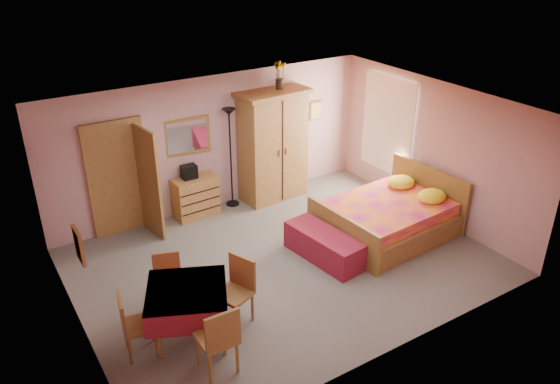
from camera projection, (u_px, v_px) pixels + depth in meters
floor at (285, 262)px, 9.05m from camera, size 6.50×6.50×0.00m
ceiling at (285, 112)px, 7.90m from camera, size 6.50×6.50×0.00m
wall_back at (214, 143)px, 10.37m from camera, size 6.50×0.10×2.60m
wall_front at (397, 269)px, 6.57m from camera, size 6.50×0.10×2.60m
wall_left at (70, 252)px, 6.92m from camera, size 0.10×5.00×2.60m
wall_right at (433, 151)px, 10.03m from camera, size 0.10×5.00×2.60m
doorway at (118, 179)px, 9.56m from camera, size 1.06×0.12×2.15m
window at (388, 125)px, 10.86m from camera, size 0.08×1.40×1.95m
picture_left at (79, 246)px, 6.30m from camera, size 0.04×0.32×0.42m
picture_back at (316, 111)px, 11.36m from camera, size 0.30×0.04×0.40m
chest_of_drawers at (196, 197)px, 10.35m from camera, size 0.85×0.46×0.79m
wall_mirror at (187, 136)px, 10.00m from camera, size 0.89×0.11×0.70m
stereo at (189, 172)px, 10.11m from camera, size 0.28×0.20×0.26m
floor_lamp at (231, 158)px, 10.49m from camera, size 0.28×0.28×1.99m
wardrobe at (273, 146)px, 10.77m from camera, size 1.47×0.84×2.23m
sunflower_vase at (279, 75)px, 10.27m from camera, size 0.23×0.23×0.54m
bed at (387, 209)px, 9.64m from camera, size 2.36×1.91×1.04m
bench at (324, 246)px, 9.06m from camera, size 0.72×1.50×0.48m
dining_table at (188, 313)px, 7.27m from camera, size 1.38×1.38×0.76m
chair_south at (216, 337)px, 6.67m from camera, size 0.46×0.46×1.00m
chair_north at (168, 284)px, 7.77m from camera, size 0.49×0.49×0.85m
chair_west at (139, 325)px, 6.95m from camera, size 0.47×0.47×0.90m
chair_east at (234, 293)px, 7.48m from camera, size 0.58×0.58×0.98m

